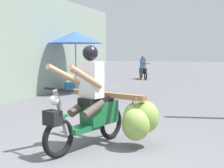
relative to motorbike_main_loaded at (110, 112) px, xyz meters
name	(u,v)px	position (x,y,z in m)	size (l,w,h in m)	color
ground_plane	(88,158)	(-0.05, -0.70, -0.53)	(120.00, 120.00, 0.00)	slate
motorbike_main_loaded	(110,112)	(0.00, 0.00, 0.00)	(1.66, 1.91, 1.58)	black
motorbike_distant_ahead_left	(143,69)	(-3.27, 12.74, 0.03)	(0.92, 1.44, 1.40)	black
shopfront_building	(8,46)	(-6.60, 5.25, 1.26)	(4.11, 10.49, 3.57)	gray
market_umbrella_near_shop	(75,37)	(-3.68, 5.50, 1.53)	(2.01, 2.01, 2.28)	#99999E
produce_crate	(73,87)	(-3.98, 5.79, -0.35)	(0.56, 0.40, 0.36)	teal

